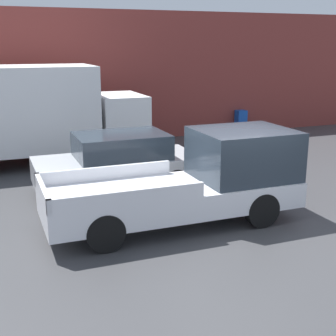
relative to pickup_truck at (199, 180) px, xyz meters
name	(u,v)px	position (x,y,z in m)	size (l,w,h in m)	color
ground_plane	(238,221)	(0.80, -0.41, -0.95)	(60.00, 60.00, 0.00)	#3D3D3F
building_wall	(119,77)	(0.80, 9.49, 1.67)	(28.00, 0.15, 5.24)	brown
pickup_truck	(199,180)	(0.00, 0.00, 0.00)	(5.69, 2.04, 2.03)	silver
car	(118,163)	(-1.15, 2.68, -0.13)	(4.37, 1.98, 1.61)	#B7BABF
delivery_truck	(28,112)	(-3.07, 6.80, 0.80)	(7.18, 2.61, 3.24)	white
newspaper_box	(241,122)	(6.36, 9.16, -0.44)	(0.45, 0.40, 1.03)	#194CB2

